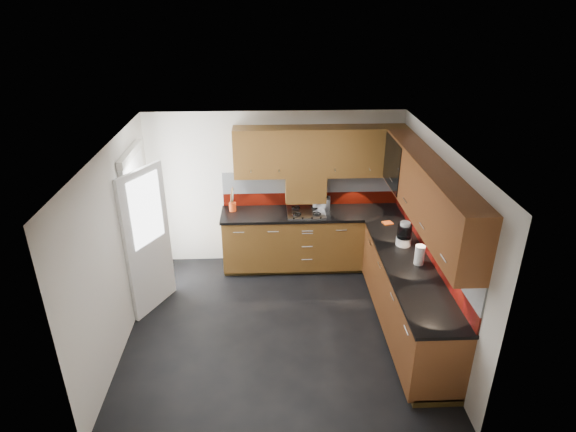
{
  "coord_description": "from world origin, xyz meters",
  "views": [
    {
      "loc": [
        -0.1,
        -5.02,
        3.96
      ],
      "look_at": [
        0.14,
        0.65,
        1.28
      ],
      "focal_mm": 30.0,
      "sensor_mm": 36.0,
      "label": 1
    }
  ],
  "objects_px": {
    "toaster": "(322,203)",
    "food_processor": "(404,235)",
    "gas_hob": "(306,212)",
    "utensil_pot": "(232,205)"
  },
  "relations": [
    {
      "from": "gas_hob",
      "to": "toaster",
      "type": "relative_size",
      "value": 2.07
    },
    {
      "from": "utensil_pot",
      "to": "toaster",
      "type": "relative_size",
      "value": 1.39
    },
    {
      "from": "food_processor",
      "to": "utensil_pot",
      "type": "bearing_deg",
      "value": 152.95
    },
    {
      "from": "gas_hob",
      "to": "food_processor",
      "type": "xyz_separation_m",
      "value": [
        1.19,
        -1.04,
        0.13
      ]
    },
    {
      "from": "gas_hob",
      "to": "utensil_pot",
      "type": "distance_m",
      "value": 1.11
    },
    {
      "from": "food_processor",
      "to": "toaster",
      "type": "bearing_deg",
      "value": 128.27
    },
    {
      "from": "utensil_pot",
      "to": "food_processor",
      "type": "xyz_separation_m",
      "value": [
        2.29,
        -1.17,
        0.06
      ]
    },
    {
      "from": "toaster",
      "to": "food_processor",
      "type": "height_order",
      "value": "food_processor"
    },
    {
      "from": "toaster",
      "to": "food_processor",
      "type": "relative_size",
      "value": 0.84
    },
    {
      "from": "gas_hob",
      "to": "toaster",
      "type": "xyz_separation_m",
      "value": [
        0.25,
        0.16,
        0.08
      ]
    }
  ]
}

